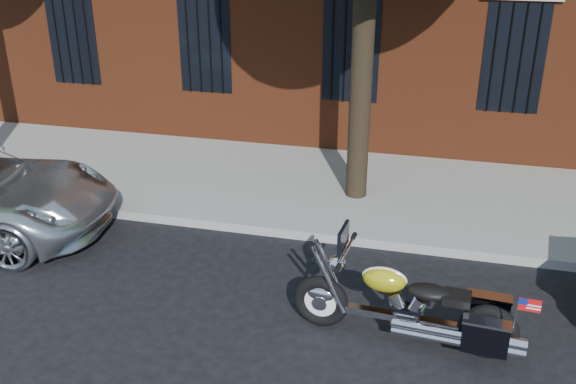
# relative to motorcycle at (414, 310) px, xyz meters

# --- Properties ---
(ground) EXTENTS (120.00, 120.00, 0.00)m
(ground) POSITION_rel_motorcycle_xyz_m (-1.72, 0.89, -0.47)
(ground) COLOR black
(ground) RESTS_ON ground
(curb) EXTENTS (40.00, 0.16, 0.15)m
(curb) POSITION_rel_motorcycle_xyz_m (-1.72, 2.27, -0.40)
(curb) COLOR gray
(curb) RESTS_ON ground
(sidewalk) EXTENTS (40.00, 3.60, 0.15)m
(sidewalk) POSITION_rel_motorcycle_xyz_m (-1.72, 4.15, -0.40)
(sidewalk) COLOR gray
(sidewalk) RESTS_ON ground
(motorcycle) EXTENTS (2.74, 0.90, 1.40)m
(motorcycle) POSITION_rel_motorcycle_xyz_m (0.00, 0.00, 0.00)
(motorcycle) COLOR black
(motorcycle) RESTS_ON ground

